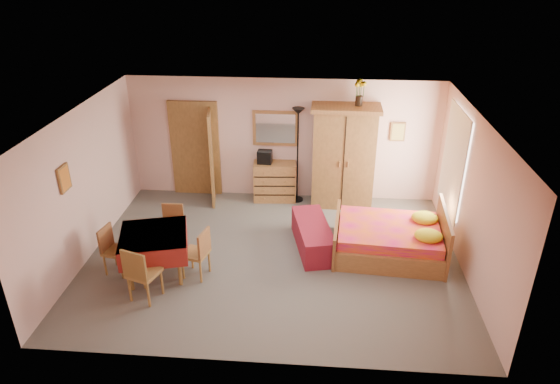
# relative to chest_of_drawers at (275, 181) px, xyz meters

# --- Properties ---
(floor) EXTENTS (6.50, 6.50, 0.00)m
(floor) POSITION_rel_chest_of_drawers_xyz_m (0.17, -2.27, -0.42)
(floor) COLOR slate
(floor) RESTS_ON ground
(ceiling) EXTENTS (6.50, 6.50, 0.00)m
(ceiling) POSITION_rel_chest_of_drawers_xyz_m (0.17, -2.27, 2.18)
(ceiling) COLOR brown
(ceiling) RESTS_ON wall_back
(wall_back) EXTENTS (6.50, 0.10, 2.60)m
(wall_back) POSITION_rel_chest_of_drawers_xyz_m (0.17, 0.23, 0.88)
(wall_back) COLOR beige
(wall_back) RESTS_ON floor
(wall_front) EXTENTS (6.50, 0.10, 2.60)m
(wall_front) POSITION_rel_chest_of_drawers_xyz_m (0.17, -4.77, 0.88)
(wall_front) COLOR beige
(wall_front) RESTS_ON floor
(wall_left) EXTENTS (0.10, 5.00, 2.60)m
(wall_left) POSITION_rel_chest_of_drawers_xyz_m (-3.08, -2.27, 0.88)
(wall_left) COLOR beige
(wall_left) RESTS_ON floor
(wall_right) EXTENTS (0.10, 5.00, 2.60)m
(wall_right) POSITION_rel_chest_of_drawers_xyz_m (3.42, -2.27, 0.88)
(wall_right) COLOR beige
(wall_right) RESTS_ON floor
(doorway) EXTENTS (1.06, 0.12, 2.15)m
(doorway) POSITION_rel_chest_of_drawers_xyz_m (-1.73, 0.20, 0.60)
(doorway) COLOR #9E6B35
(doorway) RESTS_ON floor
(window) EXTENTS (0.08, 1.40, 1.95)m
(window) POSITION_rel_chest_of_drawers_xyz_m (3.38, -1.07, 1.03)
(window) COLOR white
(window) RESTS_ON wall_right
(picture_left) EXTENTS (0.04, 0.32, 0.42)m
(picture_left) POSITION_rel_chest_of_drawers_xyz_m (-3.05, -2.87, 1.28)
(picture_left) COLOR orange
(picture_left) RESTS_ON wall_left
(picture_back) EXTENTS (0.30, 0.04, 0.40)m
(picture_back) POSITION_rel_chest_of_drawers_xyz_m (2.52, 0.20, 1.13)
(picture_back) COLOR #D8BF59
(picture_back) RESTS_ON wall_back
(chest_of_drawers) EXTENTS (0.93, 0.51, 0.85)m
(chest_of_drawers) POSITION_rel_chest_of_drawers_xyz_m (0.00, 0.00, 0.00)
(chest_of_drawers) COLOR #A96E39
(chest_of_drawers) RESTS_ON floor
(wall_mirror) EXTENTS (0.96, 0.05, 0.76)m
(wall_mirror) POSITION_rel_chest_of_drawers_xyz_m (0.00, 0.21, 1.13)
(wall_mirror) COLOR silver
(wall_mirror) RESTS_ON wall_back
(stereo) EXTENTS (0.31, 0.24, 0.28)m
(stereo) POSITION_rel_chest_of_drawers_xyz_m (-0.21, -0.01, 0.56)
(stereo) COLOR black
(stereo) RESTS_ON chest_of_drawers
(floor_lamp) EXTENTS (0.32, 0.32, 2.06)m
(floor_lamp) POSITION_rel_chest_of_drawers_xyz_m (0.48, -0.01, 0.61)
(floor_lamp) COLOR black
(floor_lamp) RESTS_ON floor
(wardrobe) EXTENTS (1.39, 0.73, 2.16)m
(wardrobe) POSITION_rel_chest_of_drawers_xyz_m (1.43, -0.10, 0.65)
(wardrobe) COLOR olive
(wardrobe) RESTS_ON floor
(sunflower_vase) EXTENTS (0.22, 0.22, 0.52)m
(sunflower_vase) POSITION_rel_chest_of_drawers_xyz_m (1.67, -0.05, 1.99)
(sunflower_vase) COLOR gold
(sunflower_vase) RESTS_ON wardrobe
(bed) EXTENTS (2.04, 1.66, 0.89)m
(bed) POSITION_rel_chest_of_drawers_xyz_m (2.20, -1.96, 0.02)
(bed) COLOR #D51463
(bed) RESTS_ON floor
(bench) EXTENTS (0.85, 1.55, 0.49)m
(bench) POSITION_rel_chest_of_drawers_xyz_m (0.86, -1.89, -0.18)
(bench) COLOR maroon
(bench) RESTS_ON floor
(dining_table) EXTENTS (1.29, 1.29, 0.78)m
(dining_table) POSITION_rel_chest_of_drawers_xyz_m (-1.72, -2.91, -0.04)
(dining_table) COLOR maroon
(dining_table) RESTS_ON floor
(chair_south) EXTENTS (0.54, 0.54, 0.94)m
(chair_south) POSITION_rel_chest_of_drawers_xyz_m (-1.70, -3.55, 0.05)
(chair_south) COLOR #A07036
(chair_south) RESTS_ON floor
(chair_north) EXTENTS (0.39, 0.39, 0.84)m
(chair_north) POSITION_rel_chest_of_drawers_xyz_m (-1.66, -2.15, -0.00)
(chair_north) COLOR olive
(chair_north) RESTS_ON floor
(chair_west) EXTENTS (0.45, 0.45, 0.84)m
(chair_west) POSITION_rel_chest_of_drawers_xyz_m (-2.39, -2.90, -0.01)
(chair_west) COLOR #9F6E36
(chair_west) RESTS_ON floor
(chair_east) EXTENTS (0.48, 0.48, 0.87)m
(chair_east) POSITION_rel_chest_of_drawers_xyz_m (-1.06, -2.90, 0.01)
(chair_east) COLOR #AD7B3A
(chair_east) RESTS_ON floor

